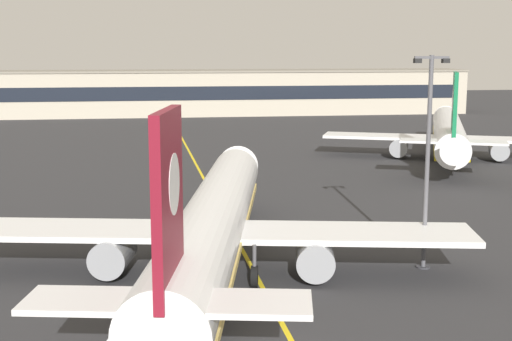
# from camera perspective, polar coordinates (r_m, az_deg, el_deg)

# --- Properties ---
(taxiway_centreline) EXTENTS (5.24, 179.94, 0.01)m
(taxiway_centreline) POSITION_cam_1_polar(r_m,az_deg,el_deg) (60.90, -2.77, -3.38)
(taxiway_centreline) COLOR yellow
(taxiway_centreline) RESTS_ON ground
(airliner_foreground) EXTENTS (32.33, 41.27, 11.65)m
(airliner_foreground) POSITION_cam_1_polar(r_m,az_deg,el_deg) (43.21, -3.46, -4.29)
(airliner_foreground) COLOR white
(airliner_foreground) RESTS_ON ground
(airliner_background) EXTENTS (31.14, 39.19, 11.52)m
(airliner_background) POSITION_cam_1_polar(r_m,az_deg,el_deg) (92.60, 15.31, 2.91)
(airliner_background) COLOR white
(airliner_background) RESTS_ON ground
(apron_lamp_post) EXTENTS (2.24, 0.90, 13.51)m
(apron_lamp_post) POSITION_cam_1_polar(r_m,az_deg,el_deg) (45.41, 13.69, 0.89)
(apron_lamp_post) COLOR #515156
(apron_lamp_post) RESTS_ON ground
(safety_cone_by_nose_gear) EXTENTS (0.44, 0.44, 0.55)m
(safety_cone_by_nose_gear) POSITION_cam_1_polar(r_m,az_deg,el_deg) (60.27, -4.77, -3.30)
(safety_cone_by_nose_gear) COLOR orange
(safety_cone_by_nose_gear) RESTS_ON ground
(terminal_building) EXTENTS (129.83, 12.40, 9.47)m
(terminal_building) POSITION_cam_1_polar(r_m,az_deg,el_deg) (151.10, -7.40, 6.25)
(terminal_building) COLOR #B2A893
(terminal_building) RESTS_ON ground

